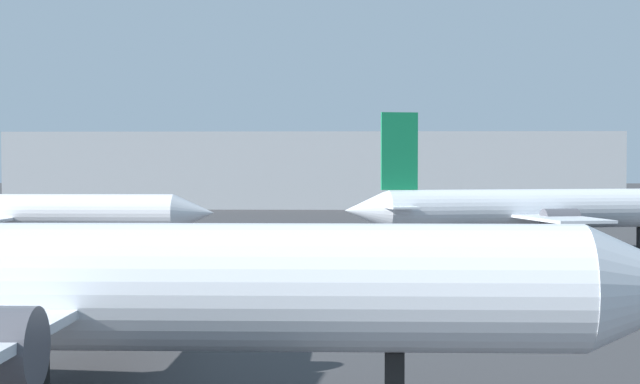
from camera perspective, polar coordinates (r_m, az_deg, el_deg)
airplane_at_gate at (r=25.57m, az=-15.43°, el=-5.37°), size 33.01×25.72×9.94m
airplane_distant at (r=73.64m, az=-18.17°, el=-1.15°), size 30.04×25.18×9.77m
airplane_far_left at (r=75.21m, az=12.81°, el=-0.95°), size 30.85×19.65×10.24m
terminal_building at (r=149.25m, az=-0.32°, el=1.30°), size 87.03×27.50×10.91m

